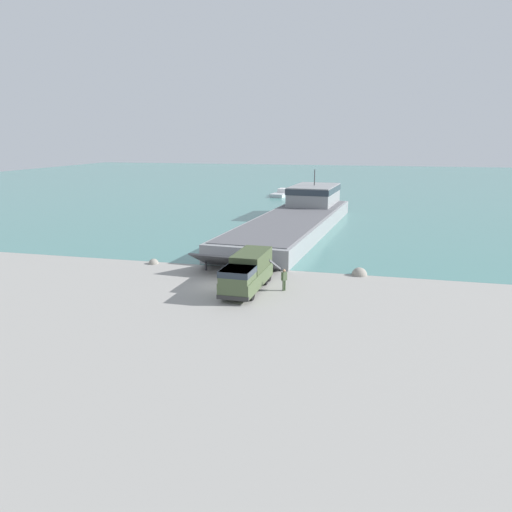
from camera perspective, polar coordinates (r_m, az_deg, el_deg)
name	(u,v)px	position (r m, az deg, el deg)	size (l,w,h in m)	color
ground_plane	(222,285)	(41.63, -3.91, -3.36)	(240.00, 240.00, 0.00)	gray
water_surface	(333,184)	(135.03, 8.81, 8.17)	(240.00, 180.00, 0.01)	#477F7A
landing_craft	(299,215)	(68.23, 4.94, 4.69)	(11.64, 42.82, 7.23)	gray
military_truck	(247,272)	(39.90, -1.02, -1.81)	(2.62, 7.79, 2.87)	#475638
soldier_on_ramp	(284,278)	(39.89, 3.24, -2.55)	(0.45, 0.50, 1.78)	#3D4C33
moored_boat_a	(283,193)	(105.99, 3.07, 7.17)	(3.72, 9.08, 1.46)	#B7BABF
mooring_bollard	(206,265)	(46.30, -5.76, -1.08)	(0.26, 0.26, 0.84)	#333338
shoreline_rock_a	(359,275)	(45.48, 11.72, -2.16)	(1.39, 1.39, 1.39)	gray
shoreline_rock_b	(154,264)	(49.54, -11.62, -0.87)	(0.99, 0.99, 0.99)	gray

